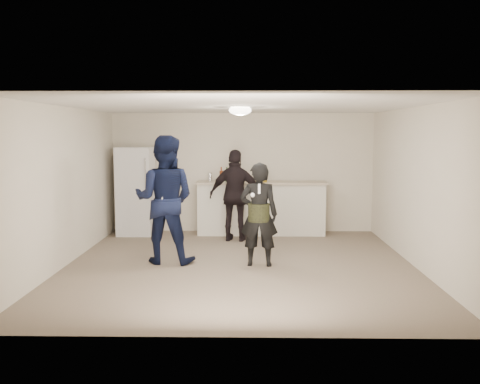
{
  "coord_description": "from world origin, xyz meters",
  "views": [
    {
      "loc": [
        0.16,
        -8.29,
        2.09
      ],
      "look_at": [
        0.0,
        0.2,
        1.15
      ],
      "focal_mm": 40.0,
      "sensor_mm": 36.0,
      "label": 1
    }
  ],
  "objects_px": {
    "man": "(165,200)",
    "fridge": "(136,191)",
    "spectator": "(236,196)",
    "shaker": "(210,177)",
    "woman": "(259,214)",
    "counter": "(261,209)"
  },
  "relations": [
    {
      "from": "counter",
      "to": "man",
      "type": "relative_size",
      "value": 1.27
    },
    {
      "from": "man",
      "to": "spectator",
      "type": "height_order",
      "value": "man"
    },
    {
      "from": "counter",
      "to": "shaker",
      "type": "distance_m",
      "value": 1.26
    },
    {
      "from": "counter",
      "to": "shaker",
      "type": "xyz_separation_m",
      "value": [
        -1.06,
        0.15,
        0.65
      ]
    },
    {
      "from": "man",
      "to": "woman",
      "type": "distance_m",
      "value": 1.54
    },
    {
      "from": "counter",
      "to": "fridge",
      "type": "distance_m",
      "value": 2.61
    },
    {
      "from": "woman",
      "to": "counter",
      "type": "bearing_deg",
      "value": -87.97
    },
    {
      "from": "shaker",
      "to": "woman",
      "type": "bearing_deg",
      "value": -70.9
    },
    {
      "from": "spectator",
      "to": "counter",
      "type": "bearing_deg",
      "value": -116.79
    },
    {
      "from": "counter",
      "to": "shaker",
      "type": "bearing_deg",
      "value": 172.09
    },
    {
      "from": "woman",
      "to": "spectator",
      "type": "relative_size",
      "value": 0.92
    },
    {
      "from": "woman",
      "to": "spectator",
      "type": "distance_m",
      "value": 1.99
    },
    {
      "from": "shaker",
      "to": "spectator",
      "type": "xyz_separation_m",
      "value": [
        0.56,
        -0.86,
        -0.29
      ]
    },
    {
      "from": "fridge",
      "to": "spectator",
      "type": "xyz_separation_m",
      "value": [
        2.08,
        -0.65,
        -0.01
      ]
    },
    {
      "from": "counter",
      "to": "woman",
      "type": "xyz_separation_m",
      "value": [
        -0.09,
        -2.66,
        0.29
      ]
    },
    {
      "from": "shaker",
      "to": "man",
      "type": "relative_size",
      "value": 0.08
    },
    {
      "from": "fridge",
      "to": "spectator",
      "type": "relative_size",
      "value": 1.01
    },
    {
      "from": "fridge",
      "to": "shaker",
      "type": "xyz_separation_m",
      "value": [
        1.52,
        0.22,
        0.28
      ]
    },
    {
      "from": "spectator",
      "to": "man",
      "type": "bearing_deg",
      "value": 66.23
    },
    {
      "from": "man",
      "to": "spectator",
      "type": "xyz_separation_m",
      "value": [
        1.1,
        1.76,
        -0.14
      ]
    },
    {
      "from": "man",
      "to": "fridge",
      "type": "bearing_deg",
      "value": -61.09
    },
    {
      "from": "man",
      "to": "spectator",
      "type": "relative_size",
      "value": 1.16
    }
  ]
}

